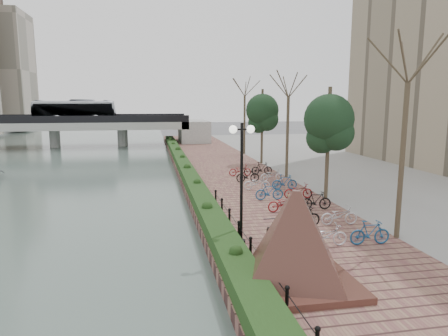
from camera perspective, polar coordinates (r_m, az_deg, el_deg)
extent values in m
plane|color=#59595B|center=(14.13, -0.93, -16.36)|extent=(220.00, 220.00, 0.00)
cube|color=#495B54|center=(40.18, -29.01, -0.55)|extent=(30.00, 130.00, 0.02)
cube|color=brown|center=(31.22, 1.02, -1.46)|extent=(8.00, 75.00, 0.50)
cube|color=gray|center=(37.75, 25.57, -0.49)|extent=(24.00, 75.00, 0.50)
cube|color=#1D3413|center=(33.09, -5.62, 0.08)|extent=(1.10, 56.00, 0.60)
cylinder|color=black|center=(11.46, 8.97, -18.21)|extent=(0.10, 0.10, 0.70)
cylinder|color=black|center=(13.17, 6.01, -14.33)|extent=(0.10, 0.10, 0.70)
cylinder|color=black|center=(14.96, 3.81, -11.33)|extent=(0.10, 0.10, 0.70)
cylinder|color=black|center=(16.79, 2.12, -8.96)|extent=(0.10, 0.10, 0.70)
cylinder|color=black|center=(18.66, 0.79, -7.06)|extent=(0.10, 0.10, 0.70)
cylinder|color=black|center=(20.55, -0.30, -5.50)|extent=(0.10, 0.10, 0.70)
cylinder|color=black|center=(22.46, -1.20, -4.21)|extent=(0.10, 0.10, 0.70)
cube|color=#441E1D|center=(13.29, 9.95, -15.35)|extent=(3.62, 3.62, 0.21)
pyramid|color=#441E1D|center=(12.74, 10.14, -9.25)|extent=(5.43, 5.43, 2.76)
cylinder|color=black|center=(15.87, 2.51, -2.30)|extent=(0.12, 0.12, 4.84)
cylinder|color=black|center=(15.57, 2.57, 5.54)|extent=(0.70, 0.06, 0.06)
sphere|color=white|center=(15.50, 1.30, 5.53)|extent=(0.32, 0.32, 0.32)
sphere|color=white|center=(15.65, 3.83, 5.55)|extent=(0.32, 0.32, 0.32)
imported|color=brown|center=(18.40, 9.34, -6.02)|extent=(0.63, 0.47, 1.57)
imported|color=silver|center=(16.41, 14.41, -9.33)|extent=(0.60, 1.71, 0.90)
imported|color=black|center=(18.67, 11.07, -6.75)|extent=(0.47, 1.66, 1.00)
imported|color=maroon|center=(21.04, 8.49, -4.97)|extent=(0.60, 1.71, 0.90)
imported|color=#1C5081|center=(23.43, 6.44, -3.32)|extent=(0.47, 1.66, 1.00)
imported|color=silver|center=(25.88, 4.78, -2.19)|extent=(0.60, 1.71, 0.90)
imported|color=black|center=(28.34, 3.41, -1.05)|extent=(0.47, 1.66, 1.00)
imported|color=maroon|center=(30.84, 2.26, -0.28)|extent=(0.60, 1.72, 0.90)
imported|color=#1C5081|center=(17.21, 19.94, -8.55)|extent=(0.47, 1.66, 1.00)
imported|color=silver|center=(19.40, 16.06, -6.48)|extent=(0.60, 1.71, 0.90)
imported|color=black|center=(21.66, 13.01, -4.56)|extent=(0.47, 1.66, 1.00)
imported|color=maroon|center=(24.02, 10.56, -3.23)|extent=(0.60, 1.71, 0.90)
imported|color=#1C5081|center=(26.39, 8.56, -1.92)|extent=(0.47, 1.66, 1.00)
imported|color=silver|center=(28.83, 6.89, -1.02)|extent=(0.60, 1.71, 0.90)
imported|color=black|center=(31.27, 5.48, -0.09)|extent=(0.47, 1.66, 1.00)
cube|color=gray|center=(59.07, -23.13, 5.62)|extent=(36.00, 8.00, 1.00)
cube|color=black|center=(55.23, -24.07, 6.33)|extent=(36.00, 0.15, 0.90)
cube|color=black|center=(62.83, -22.42, 6.72)|extent=(36.00, 0.15, 0.90)
cylinder|color=gray|center=(59.18, -23.02, 3.93)|extent=(1.40, 1.40, 2.50)
cylinder|color=gray|center=(57.89, -14.28, 4.28)|extent=(1.40, 1.40, 2.50)
imported|color=white|center=(58.44, -20.53, 7.71)|extent=(2.52, 10.77, 3.00)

